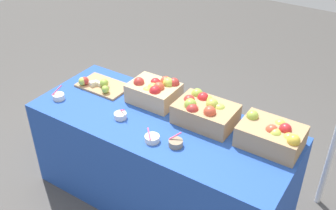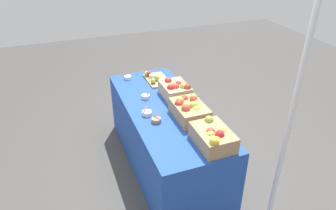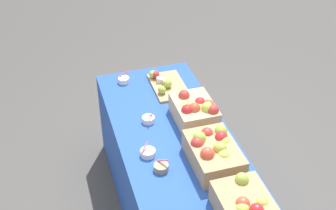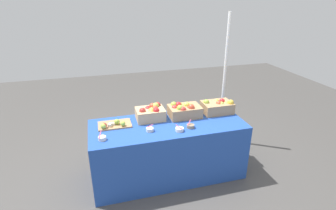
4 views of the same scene
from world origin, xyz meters
name	(u,v)px [view 3 (image 3 of 4)]	position (x,y,z in m)	size (l,w,h in m)	color
table	(176,181)	(0.00, 0.00, 0.37)	(1.90, 0.76, 0.74)	#234CAD
apple_crate_left	(246,210)	(0.74, 0.15, 0.82)	(0.39, 0.28, 0.19)	tan
apple_crate_middle	(214,152)	(0.26, 0.15, 0.83)	(0.41, 0.28, 0.19)	tan
apple_crate_right	(195,110)	(-0.17, 0.18, 0.83)	(0.35, 0.26, 0.19)	tan
cutting_board_front	(165,84)	(-0.65, 0.11, 0.77)	(0.40, 0.25, 0.09)	tan
sample_bowl_near	(161,167)	(0.23, -0.17, 0.76)	(0.09, 0.09, 0.09)	gray
sample_bowl_mid	(124,80)	(-0.80, -0.18, 0.76)	(0.09, 0.09, 0.10)	silver
sample_bowl_far	(148,153)	(0.08, -0.22, 0.76)	(0.10, 0.10, 0.08)	silver
sample_bowl_extra	(148,119)	(-0.25, -0.13, 0.76)	(0.09, 0.09, 0.09)	silver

